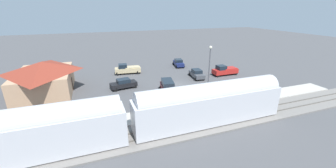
{
  "coord_description": "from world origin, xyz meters",
  "views": [
    {
      "loc": [
        -33.11,
        14.07,
        13.22
      ],
      "look_at": [
        -1.62,
        2.52,
        1.0
      ],
      "focal_mm": 22.15,
      "sensor_mm": 36.0,
      "label": 1
    }
  ],
  "objects": [
    {
      "name": "pickup_tan",
      "position": [
        10.18,
        7.51,
        1.03
      ],
      "size": [
        2.55,
        5.59,
        2.14
      ],
      "color": "#C6B284",
      "rests_on": "ground"
    },
    {
      "name": "pedestrian_on_platform",
      "position": [
        -10.59,
        -5.58,
        1.28
      ],
      "size": [
        0.36,
        0.36,
        1.71
      ],
      "color": "#23284C",
      "rests_on": "platform"
    },
    {
      "name": "sedan_charcoal",
      "position": [
        2.45,
        -5.16,
        0.88
      ],
      "size": [
        4.66,
        2.62,
        1.74
      ],
      "color": "#47494F",
      "rests_on": "ground"
    },
    {
      "name": "station_building",
      "position": [
        4.0,
        22.0,
        2.74
      ],
      "size": [
        12.02,
        8.76,
        5.3
      ],
      "color": "tan",
      "rests_on": "ground"
    },
    {
      "name": "ground_plane",
      "position": [
        0.0,
        0.0,
        0.0
      ],
      "size": [
        200.0,
        200.0,
        0.0
      ],
      "primitive_type": "plane",
      "color": "#4C4C4F"
    },
    {
      "name": "railway_track",
      "position": [
        -14.0,
        0.0,
        0.09
      ],
      "size": [
        4.8,
        70.0,
        0.3
      ],
      "color": "slate",
      "rests_on": "ground"
    },
    {
      "name": "pickup_red",
      "position": [
        2.13,
        -11.58,
        1.03
      ],
      "size": [
        2.0,
        5.41,
        2.14
      ],
      "color": "red",
      "rests_on": "ground"
    },
    {
      "name": "light_pole_near_platform",
      "position": [
        -7.2,
        -2.0,
        5.12
      ],
      "size": [
        0.44,
        0.44,
        8.2
      ],
      "color": "#515156",
      "rests_on": "ground"
    },
    {
      "name": "platform",
      "position": [
        -10.0,
        0.0,
        0.15
      ],
      "size": [
        3.2,
        46.0,
        0.3
      ],
      "color": "#B7B2A8",
      "rests_on": "ground"
    },
    {
      "name": "suv_maroon",
      "position": [
        -3.26,
        3.17,
        1.15
      ],
      "size": [
        5.18,
        3.07,
        2.22
      ],
      "color": "maroon",
      "rests_on": "ground"
    },
    {
      "name": "sedan_black",
      "position": [
        1.55,
        9.65,
        0.88
      ],
      "size": [
        2.49,
        4.73,
        1.74
      ],
      "color": "black",
      "rests_on": "ground"
    },
    {
      "name": "passenger_train",
      "position": [
        -14.0,
        21.01,
        2.86
      ],
      "size": [
        2.93,
        56.94,
        4.98
      ],
      "color": "silver",
      "rests_on": "railway_track"
    },
    {
      "name": "sedan_navy",
      "position": [
        11.99,
        -5.2,
        0.88
      ],
      "size": [
        4.74,
        2.82,
        1.74
      ],
      "color": "navy",
      "rests_on": "ground"
    }
  ]
}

